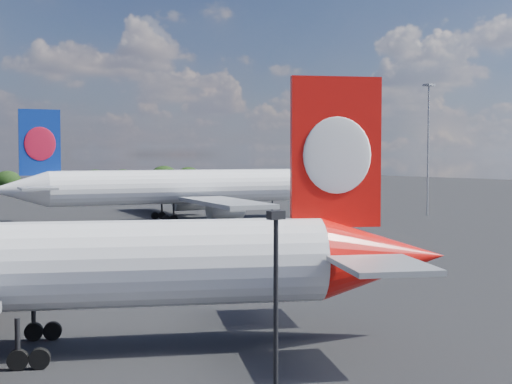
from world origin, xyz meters
TOP-DOWN VIEW (x-y plane):
  - qantas_airliner at (-3.60, 5.68)m, footprint 44.67×43.06m
  - china_southern_airliner at (38.84, 71.65)m, footprint 54.24×51.78m
  - apron_lamp_post at (-1.04, -14.60)m, footprint 0.55×0.30m
  - floodlight_mast_near at (81.64, 55.05)m, footprint 1.60×1.60m

SIDE VIEW (x-z plane):
  - qantas_airliner at x=-3.60m, z-range -3.00..12.33m
  - apron_lamp_post at x=-1.04m, z-range 0.63..9.68m
  - china_southern_airliner at x=38.84m, z-range -3.47..14.27m
  - floodlight_mast_near at x=81.64m, z-range 3.32..26.67m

